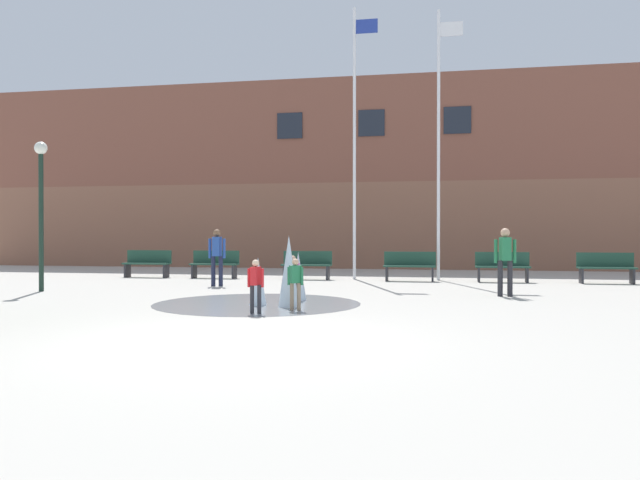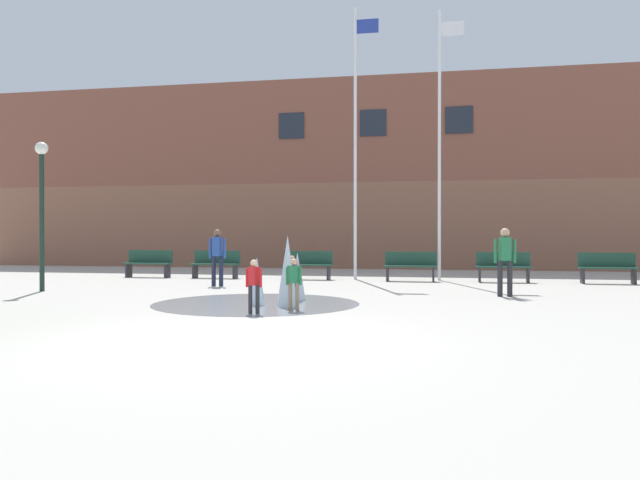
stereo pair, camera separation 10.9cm
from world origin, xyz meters
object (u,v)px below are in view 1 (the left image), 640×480
Objects in this scene: child_running at (295,280)px; child_in_fountain at (293,274)px; lamp_post_left_lane at (41,193)px; flagpole_right at (439,137)px; park_bench_center at (307,264)px; park_bench_far_right at (606,267)px; park_bench_under_left_flagpole at (215,264)px; teen_by_trashcan at (505,256)px; park_bench_under_right_flagpole at (410,266)px; park_bench_left_of_flagpoles at (148,263)px; park_bench_near_trashcan at (502,266)px; child_with_pink_shirt at (256,282)px; flagpole_left at (355,136)px; adult_in_red at (217,253)px.

child_in_fountain is (-0.44, 1.66, 0.00)m from child_running.
child_running is at bearing -20.25° from lamp_post_left_lane.
flagpole_right is (2.70, 8.49, 3.93)m from child_running.
park_bench_center and park_bench_far_right have the same top height.
park_bench_under_left_flagpole is 9.92m from teen_by_trashcan.
park_bench_under_right_flagpole is at bearing -148.48° from flagpole_right.
flagpole_right reaches higher than park_bench_far_right.
teen_by_trashcan is at bearing 4.24° from lamp_post_left_lane.
park_bench_under_right_flagpole is at bearing -2.43° from park_bench_center.
lamp_post_left_lane is at bearing 50.72° from child_in_fountain.
child_running reaches higher than park_bench_left_of_flagpoles.
park_bench_left_of_flagpoles is 10.65m from child_running.
child_in_fountain is at bearing -80.73° from park_bench_center.
flagpole_right reaches higher than park_bench_under_left_flagpole.
flagpole_right reaches higher than park_bench_left_of_flagpoles.
park_bench_near_trashcan is 1.62× the size of child_with_pink_shirt.
park_bench_under_right_flagpole is 4.55m from flagpole_left.
park_bench_left_of_flagpoles is at bearing -179.68° from park_bench_center.
park_bench_center is 7.30m from teen_by_trashcan.
adult_in_red is 1.61× the size of child_with_pink_shirt.
teen_by_trashcan is (2.40, -4.42, 0.45)m from park_bench_under_right_flagpole.
child_running reaches higher than park_bench_near_trashcan.
adult_in_red is at bearing -68.57° from park_bench_under_left_flagpole.
teen_by_trashcan reaches higher than child_in_fountain.
park_bench_center is 3.29m from park_bench_under_right_flagpole.
park_bench_under_right_flagpole is 5.05m from teen_by_trashcan.
park_bench_under_left_flagpole is 6.23m from flagpole_left.
lamp_post_left_lane is (-0.24, -5.38, 2.01)m from park_bench_left_of_flagpoles.
park_bench_under_right_flagpole is 5.98m from adult_in_red.
lamp_post_left_lane is (-14.74, -5.36, 2.01)m from park_bench_far_right.
flagpole_left reaches higher than park_bench_under_right_flagpole.
flagpole_right is (4.19, 0.41, 4.03)m from park_bench_center.
child_running is 1.00× the size of child_with_pink_shirt.
flagpole_left is 1.03× the size of flagpole_right.
park_bench_left_of_flagpoles is at bearing -132.26° from child_with_pink_shirt.
child_with_pink_shirt is 0.26× the size of lamp_post_left_lane.
lamp_post_left_lane is at bearing -141.24° from flagpole_left.
adult_in_red is (-5.22, -2.88, 0.45)m from park_bench_under_right_flagpole.
child_running is 1.72m from child_in_fountain.
adult_in_red is 6.11m from flagpole_left.
child_with_pink_shirt is 10.45m from flagpole_right.
adult_in_red is at bearing 68.42° from teen_by_trashcan.
child_running is at bearing -119.71° from park_bench_near_trashcan.
adult_in_red is 1.61× the size of child_in_fountain.
flagpole_left is at bearing 180.00° from flagpole_right.
park_bench_near_trashcan is 6.18m from flagpole_left.
flagpole_left reaches higher than flagpole_right.
flagpole_left is (3.45, 3.43, 3.70)m from adult_in_red.
flagpole_right reaches higher than park_bench_under_right_flagpole.
child_in_fountain is at bearing -109.65° from park_bench_under_right_flagpole.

